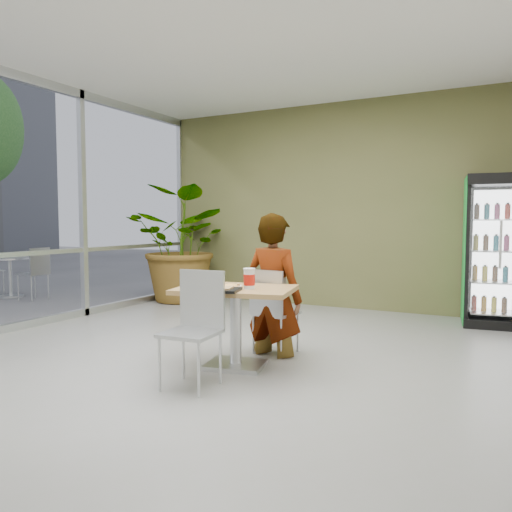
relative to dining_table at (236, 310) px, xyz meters
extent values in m
plane|color=gray|center=(-0.22, 0.06, -0.54)|extent=(7.00, 7.00, 0.00)
cube|color=#B3874C|center=(0.00, 0.00, 0.19)|extent=(1.18, 0.94, 0.04)
cylinder|color=#B6B9BB|center=(0.00, 0.00, -0.18)|extent=(0.11, 0.11, 0.71)
cube|color=#B6B9BB|center=(0.00, 0.00, -0.52)|extent=(0.60, 0.52, 0.04)
cube|color=#B6B9BB|center=(0.11, 0.63, -0.12)|extent=(0.43, 0.43, 0.03)
cube|color=#B6B9BB|center=(0.09, 0.45, 0.11)|extent=(0.39, 0.08, 0.46)
cylinder|color=#B6B9BB|center=(0.30, 0.78, -0.33)|extent=(0.02, 0.02, 0.41)
cylinder|color=#B6B9BB|center=(-0.03, 0.82, -0.33)|extent=(0.02, 0.02, 0.41)
cylinder|color=#B6B9BB|center=(0.26, 0.45, -0.33)|extent=(0.02, 0.02, 0.41)
cylinder|color=#B6B9BB|center=(-0.07, 0.49, -0.33)|extent=(0.02, 0.02, 0.41)
cube|color=#B6B9BB|center=(-0.04, -0.67, -0.09)|extent=(0.45, 0.45, 0.03)
cube|color=#B6B9BB|center=(-0.06, -0.47, 0.16)|extent=(0.42, 0.06, 0.50)
cylinder|color=#B6B9BB|center=(-0.21, -0.86, -0.31)|extent=(0.02, 0.02, 0.45)
cylinder|color=#B6B9BB|center=(0.15, -0.83, -0.31)|extent=(0.02, 0.02, 0.45)
cylinder|color=#B6B9BB|center=(-0.24, -0.50, -0.31)|extent=(0.02, 0.02, 0.45)
cylinder|color=#B6B9BB|center=(0.12, -0.48, -0.31)|extent=(0.02, 0.02, 0.45)
imported|color=black|center=(0.11, 0.58, 0.03)|extent=(0.69, 0.49, 1.74)
cylinder|color=silver|center=(-0.07, 0.02, 0.22)|extent=(0.21, 0.21, 0.01)
cylinder|color=silver|center=(0.16, -0.03, 0.30)|extent=(0.10, 0.10, 0.18)
cylinder|color=red|center=(0.16, -0.03, 0.30)|extent=(0.10, 0.10, 0.10)
cylinder|color=silver|center=(0.16, -0.03, 0.39)|extent=(0.11, 0.11, 0.01)
cube|color=silver|center=(-0.21, -0.19, 0.22)|extent=(0.19, 0.19, 0.02)
cube|color=black|center=(-0.03, -0.30, 0.22)|extent=(0.47, 0.39, 0.02)
cube|color=black|center=(2.12, 3.17, 0.44)|extent=(0.96, 0.79, 1.95)
cube|color=green|center=(1.68, 3.17, 0.44)|extent=(0.10, 0.67, 1.91)
cube|color=white|center=(2.12, 2.84, 0.46)|extent=(0.70, 0.10, 1.56)
imported|color=#295B24|center=(-2.67, 2.92, 0.43)|extent=(1.77, 1.53, 1.94)
camera|label=1|loc=(2.28, -3.97, 0.82)|focal=35.00mm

